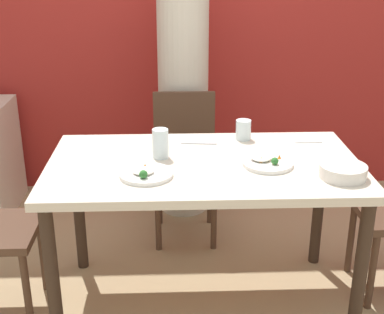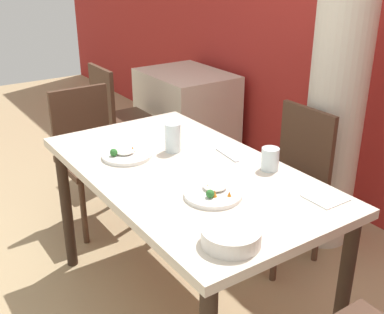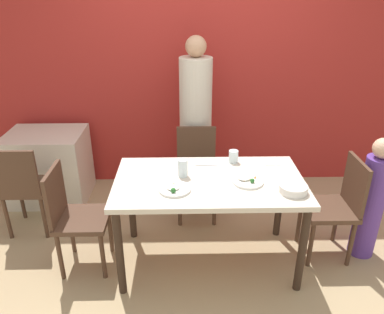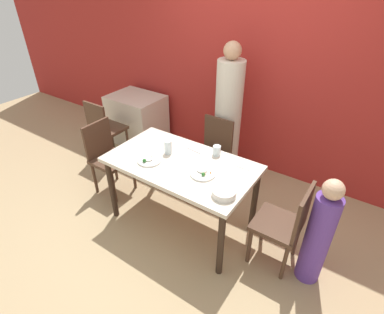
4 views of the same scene
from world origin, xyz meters
name	(u,v)px [view 1 (image 1 of 4)]	position (x,y,z in m)	size (l,w,h in m)	color
ground_plane	(203,300)	(0.00, 0.00, 0.00)	(10.00, 10.00, 0.00)	tan
wall_back	(192,3)	(0.00, 1.50, 1.35)	(10.00, 0.06, 2.70)	#A82823
dining_table	(204,180)	(0.00, 0.00, 0.68)	(1.45, 0.82, 0.77)	beige
chair_adult_spot	(185,160)	(-0.07, 0.74, 0.49)	(0.40, 0.40, 0.89)	#4C3323
person_adult	(183,97)	(-0.07, 1.08, 0.79)	(0.32, 0.32, 1.71)	beige
bowl_curry	(343,171)	(0.59, -0.20, 0.80)	(0.20, 0.20, 0.06)	silver
plate_rice_adult	(146,174)	(-0.26, -0.16, 0.79)	(0.24, 0.24, 0.05)	white
plate_rice_child	(267,162)	(0.28, -0.05, 0.79)	(0.23, 0.23, 0.05)	white
glass_water_tall	(243,130)	(0.22, 0.31, 0.82)	(0.08, 0.08, 0.10)	silver
glass_water_short	(160,144)	(-0.20, 0.06, 0.84)	(0.08, 0.08, 0.14)	silver
napkin_folded	(305,138)	(0.55, 0.31, 0.78)	(0.14, 0.14, 0.01)	white
fork_steel	(199,143)	(-0.01, 0.25, 0.78)	(0.18, 0.04, 0.01)	silver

